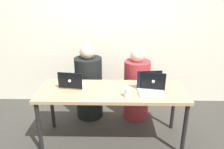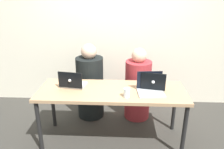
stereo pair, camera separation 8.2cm
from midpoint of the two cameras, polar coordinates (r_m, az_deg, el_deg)
name	(u,v)px [view 2 (the right image)]	position (r m, az deg, el deg)	size (l,w,h in m)	color
ground_plane	(112,139)	(3.11, 0.72, -16.41)	(12.00, 12.00, 0.00)	#33322D
back_wall	(116,26)	(3.69, 1.58, 12.57)	(4.78, 0.10, 2.69)	silver
desk	(112,95)	(2.76, 0.78, -5.29)	(1.84, 0.65, 0.74)	tan
person_on_left	(90,85)	(3.39, -5.04, -2.82)	(0.46, 0.46, 1.18)	black
person_on_right	(138,88)	(3.39, 7.41, -3.44)	(0.47, 0.47, 1.12)	maroon
laptop_front_right	(150,88)	(2.69, 10.85, -3.55)	(0.33, 0.30, 0.24)	#B0B5B7
laptop_back_right	(153,85)	(2.80, 11.52, -2.64)	(0.34, 0.29, 0.23)	#B0B2B9
laptop_back_left	(73,83)	(2.84, -9.43, -2.22)	(0.34, 0.28, 0.22)	#B7B8B8
water_glass_right	(127,93)	(2.54, 4.78, -4.96)	(0.07, 0.07, 0.11)	silver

